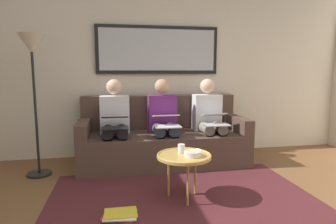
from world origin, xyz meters
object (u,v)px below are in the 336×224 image
Objects in this scene: coffee_table at (184,157)px; person_left at (209,118)px; cup at (181,149)px; standing_lamp at (32,60)px; couch at (163,139)px; person_middle at (163,119)px; bowl at (193,154)px; laptop_silver at (215,119)px; laptop_black at (115,122)px; framed_mirror at (158,50)px; magazine_stack at (120,215)px; laptop_white at (167,120)px; person_right at (115,120)px.

person_left is (-0.63, -1.15, 0.18)m from coffee_table.
standing_lamp is (1.55, -0.88, 0.89)m from cup.
couch is 0.31m from person_middle.
bowl is 1.13m from laptop_silver.
laptop_black is 0.20× the size of standing_lamp.
cup is 0.08× the size of person_middle.
laptop_silver is 0.31× the size of person_middle.
framed_mirror reaches higher than standing_lamp.
couch is at bearing -90.00° from person_middle.
magazine_stack is (-0.03, 1.16, -0.61)m from laptop_black.
laptop_silver is 1.09× the size of magazine_stack.
laptop_white is at bearing 90.00° from framed_mirror.
couch is at bearing -89.53° from coffee_table.
person_left reaches higher than laptop_black.
laptop_silver is at bearing 178.84° from standing_lamp.
laptop_silver is 1.28m from laptop_black.
bowl is 0.10× the size of standing_lamp.
cup is 0.55× the size of bowl.
standing_lamp reaches higher than person_right.
bowl is 0.14× the size of person_left.
person_left is 3.36× the size of laptop_black.
magazine_stack is (0.61, 0.33, -0.47)m from cup.
couch reaches higher than laptop_silver.
couch reaches higher than coffee_table.
person_right reaches higher than bowl.
laptop_black is (0.64, 0.00, -0.00)m from laptop_white.
bowl is at bearing -164.06° from magazine_stack.
couch is 6.23× the size of laptop_white.
person_right reaches higher than cup.
person_left is at bearing -158.95° from laptop_white.
cup reaches higher than magazine_stack.
laptop_black reaches higher than coffee_table.
laptop_silver reaches higher than laptop_white.
cup is at bearing 127.51° from laptop_black.
framed_mirror reaches higher than laptop_white.
cup is at bearing 150.39° from standing_lamp.
laptop_white is 1.72m from standing_lamp.
cup is 0.15m from bowl.
cup is 0.28× the size of magazine_stack.
laptop_silver is 0.64m from laptop_white.
standing_lamp is at bearing -3.14° from laptop_black.
standing_lamp is at bearing -29.61° from cup.
coffee_table is 0.46× the size of person_left.
person_middle is (-0.00, -1.08, 0.12)m from cup.
laptop_silver is at bearing -124.82° from coffee_table.
framed_mirror is at bearing -90.00° from laptop_white.
coffee_table is 5.85× the size of cup.
bowl is 0.14× the size of person_right.
bowl is (-0.08, 1.66, -1.08)m from framed_mirror.
person_right reaches higher than magazine_stack.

